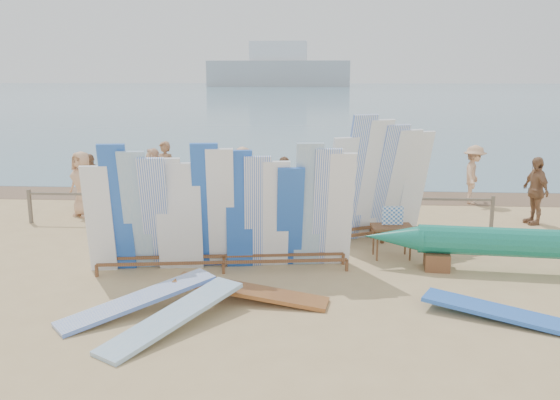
# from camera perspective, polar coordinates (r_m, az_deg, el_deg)

# --- Properties ---
(ground) EXTENTS (160.00, 160.00, 0.00)m
(ground) POSITION_cam_1_polar(r_m,az_deg,el_deg) (12.55, -3.92, -6.03)
(ground) COLOR tan
(ground) RESTS_ON ground
(ocean) EXTENTS (320.00, 240.00, 0.02)m
(ocean) POSITION_cam_1_polar(r_m,az_deg,el_deg) (139.88, 3.29, 10.41)
(ocean) COLOR slate
(ocean) RESTS_ON ground
(wet_sand_strip) EXTENTS (40.00, 2.60, 0.01)m
(wet_sand_strip) POSITION_cam_1_polar(r_m,az_deg,el_deg) (19.48, -1.06, 0.52)
(wet_sand_strip) COLOR brown
(wet_sand_strip) RESTS_ON ground
(distant_ship) EXTENTS (45.00, 8.00, 14.00)m
(distant_ship) POSITION_cam_1_polar(r_m,az_deg,el_deg) (192.31, -0.16, 12.44)
(distant_ship) COLOR #999EA3
(distant_ship) RESTS_ON ocean
(fence) EXTENTS (12.08, 0.08, 0.90)m
(fence) POSITION_cam_1_polar(r_m,az_deg,el_deg) (15.26, -2.43, -0.29)
(fence) COLOR #6B6051
(fence) RESTS_ON ground
(main_surfboard_rack) EXTENTS (5.30, 1.34, 2.63)m
(main_surfboard_rack) POSITION_cam_1_polar(r_m,az_deg,el_deg) (11.76, -5.52, -1.28)
(main_surfboard_rack) COLOR brown
(main_surfboard_rack) RESTS_ON ground
(side_surfboard_rack) EXTENTS (2.65, 1.78, 3.03)m
(side_surfboard_rack) POSITION_cam_1_polar(r_m,az_deg,el_deg) (14.00, 9.41, 1.46)
(side_surfboard_rack) COLOR brown
(side_surfboard_rack) RESTS_ON ground
(outrigger_canoe) EXTENTS (6.48, 1.16, 0.92)m
(outrigger_canoe) POSITION_cam_1_polar(r_m,az_deg,el_deg) (12.68, 22.90, -4.01)
(outrigger_canoe) COLOR brown
(outrigger_canoe) RESTS_ON ground
(vendor_table) EXTENTS (0.91, 0.68, 1.13)m
(vendor_table) POSITION_cam_1_polar(r_m,az_deg,el_deg) (12.97, 10.70, -3.87)
(vendor_table) COLOR brown
(vendor_table) RESTS_ON ground
(flat_board_c) EXTENTS (2.74, 0.92, 0.36)m
(flat_board_c) POSITION_cam_1_polar(r_m,az_deg,el_deg) (10.51, -2.80, -9.67)
(flat_board_c) COLOR #955828
(flat_board_c) RESTS_ON ground
(flat_board_e) EXTENTS (2.40, 2.18, 0.43)m
(flat_board_e) POSITION_cam_1_polar(r_m,az_deg,el_deg) (10.30, -13.44, -10.46)
(flat_board_e) COLOR white
(flat_board_e) RESTS_ON ground
(flat_board_b) EXTENTS (1.92, 2.57, 0.42)m
(flat_board_b) POSITION_cam_1_polar(r_m,az_deg,el_deg) (9.57, -10.17, -12.11)
(flat_board_b) COLOR #7EA9CB
(flat_board_b) RESTS_ON ground
(flat_board_d) EXTENTS (2.68, 1.66, 0.24)m
(flat_board_d) POSITION_cam_1_polar(r_m,az_deg,el_deg) (10.36, 21.10, -10.83)
(flat_board_d) COLOR blue
(flat_board_d) RESTS_ON ground
(beach_chair_left) EXTENTS (0.68, 0.70, 0.96)m
(beach_chair_left) POSITION_cam_1_polar(r_m,az_deg,el_deg) (15.85, -2.95, -1.12)
(beach_chair_left) COLOR red
(beach_chair_left) RESTS_ON ground
(beach_chair_right) EXTENTS (0.52, 0.54, 0.80)m
(beach_chair_right) POSITION_cam_1_polar(r_m,az_deg,el_deg) (16.03, 4.00, -1.16)
(beach_chair_right) COLOR red
(beach_chair_right) RESTS_ON ground
(stroller) EXTENTS (0.54, 0.74, 0.97)m
(stroller) POSITION_cam_1_polar(r_m,az_deg,el_deg) (16.34, 3.12, -0.34)
(stroller) COLOR red
(stroller) RESTS_ON ground
(beachgoer_6) EXTENTS (0.84, 0.46, 1.66)m
(beachgoer_6) POSITION_cam_1_polar(r_m,az_deg,el_deg) (16.17, 5.52, 1.08)
(beachgoer_6) COLOR tan
(beachgoer_6) RESTS_ON ground
(beachgoer_0) EXTENTS (0.98, 0.79, 1.81)m
(beachgoer_0) POSITION_cam_1_polar(r_m,az_deg,el_deg) (17.29, -18.49, 1.49)
(beachgoer_0) COLOR tan
(beachgoer_0) RESTS_ON ground
(beachgoer_7) EXTENTS (0.65, 0.77, 1.84)m
(beachgoer_7) POSITION_cam_1_polar(r_m,az_deg,el_deg) (18.70, 8.57, 2.78)
(beachgoer_7) COLOR #8C6042
(beachgoer_7) RESTS_ON ground
(beachgoer_9) EXTENTS (0.81, 1.25, 1.79)m
(beachgoer_9) POSITION_cam_1_polar(r_m,az_deg,el_deg) (18.88, 18.15, 2.32)
(beachgoer_9) COLOR tan
(beachgoer_9) RESTS_ON ground
(beachgoer_2) EXTENTS (0.95, 0.72, 1.77)m
(beachgoer_2) POSITION_cam_1_polar(r_m,az_deg,el_deg) (17.50, -7.29, 2.06)
(beachgoer_2) COLOR beige
(beachgoer_2) RESTS_ON ground
(beachgoer_11) EXTENTS (0.55, 1.48, 1.57)m
(beachgoer_11) POSITION_cam_1_polar(r_m,az_deg,el_deg) (19.58, -12.09, 2.65)
(beachgoer_11) COLOR beige
(beachgoer_11) RESTS_ON ground
(beachgoer_3) EXTENTS (0.87, 1.19, 1.70)m
(beachgoer_3) POSITION_cam_1_polar(r_m,az_deg,el_deg) (18.34, -3.56, 2.48)
(beachgoer_3) COLOR tan
(beachgoer_3) RESTS_ON ground
(beachgoer_8) EXTENTS (0.91, 0.56, 1.74)m
(beachgoer_8) POSITION_cam_1_polar(r_m,az_deg,el_deg) (16.83, 7.98, 1.59)
(beachgoer_8) COLOR beige
(beachgoer_8) RESTS_ON ground
(beachgoer_1) EXTENTS (0.78, 0.60, 1.89)m
(beachgoer_1) POSITION_cam_1_polar(r_m,az_deg,el_deg) (18.50, -10.97, 2.66)
(beachgoer_1) COLOR #8C6042
(beachgoer_1) RESTS_ON ground
(beachgoer_extra_1) EXTENTS (0.79, 0.99, 1.57)m
(beachgoer_extra_1) POSITION_cam_1_polar(r_m,az_deg,el_deg) (18.60, -17.65, 1.86)
(beachgoer_extra_1) COLOR #8C6042
(beachgoer_extra_1) RESTS_ON ground
(beachgoer_10) EXTENTS (0.67, 1.12, 1.79)m
(beachgoer_10) POSITION_cam_1_polar(r_m,az_deg,el_deg) (16.90, 23.36, 0.84)
(beachgoer_10) COLOR #8C6042
(beachgoer_10) RESTS_ON ground
(beachgoer_4) EXTENTS (0.89, 1.10, 1.74)m
(beachgoer_4) POSITION_cam_1_polar(r_m,az_deg,el_deg) (15.91, 0.39, 1.11)
(beachgoer_4) COLOR #8C6042
(beachgoer_4) RESTS_ON ground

